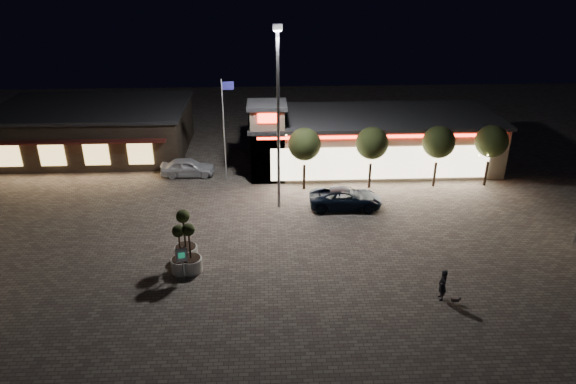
{
  "coord_description": "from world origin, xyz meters",
  "views": [
    {
      "loc": [
        1.08,
        -24.55,
        16.09
      ],
      "look_at": [
        2.54,
        6.0,
        2.04
      ],
      "focal_mm": 32.0,
      "sensor_mm": 36.0,
      "label": 1
    }
  ],
  "objects_px": {
    "white_sedan": "(188,167)",
    "planter_mid": "(191,257)",
    "pickup_truck": "(346,198)",
    "pedestrian": "(442,285)",
    "planter_left": "(186,245)",
    "valet_sign": "(182,258)"
  },
  "relations": [
    {
      "from": "white_sedan",
      "to": "pedestrian",
      "type": "bearing_deg",
      "value": -138.87
    },
    {
      "from": "planter_mid",
      "to": "valet_sign",
      "type": "distance_m",
      "value": 0.93
    },
    {
      "from": "white_sedan",
      "to": "planter_mid",
      "type": "relative_size",
      "value": 1.44
    },
    {
      "from": "planter_mid",
      "to": "pickup_truck",
      "type": "bearing_deg",
      "value": 37.67
    },
    {
      "from": "planter_mid",
      "to": "valet_sign",
      "type": "bearing_deg",
      "value": -114.56
    },
    {
      "from": "pickup_truck",
      "to": "pedestrian",
      "type": "height_order",
      "value": "pedestrian"
    },
    {
      "from": "pedestrian",
      "to": "planter_mid",
      "type": "xyz_separation_m",
      "value": [
        -13.16,
        3.25,
        0.07
      ]
    },
    {
      "from": "pedestrian",
      "to": "valet_sign",
      "type": "bearing_deg",
      "value": -100.86
    },
    {
      "from": "white_sedan",
      "to": "planter_left",
      "type": "bearing_deg",
      "value": -173.39
    },
    {
      "from": "planter_mid",
      "to": "valet_sign",
      "type": "height_order",
      "value": "planter_mid"
    },
    {
      "from": "white_sedan",
      "to": "planter_mid",
      "type": "height_order",
      "value": "planter_mid"
    },
    {
      "from": "pickup_truck",
      "to": "white_sedan",
      "type": "height_order",
      "value": "white_sedan"
    },
    {
      "from": "planter_mid",
      "to": "valet_sign",
      "type": "relative_size",
      "value": 1.56
    },
    {
      "from": "pedestrian",
      "to": "planter_left",
      "type": "distance_m",
      "value": 14.29
    },
    {
      "from": "pickup_truck",
      "to": "pedestrian",
      "type": "distance_m",
      "value": 11.34
    },
    {
      "from": "pickup_truck",
      "to": "white_sedan",
      "type": "relative_size",
      "value": 1.19
    },
    {
      "from": "valet_sign",
      "to": "planter_left",
      "type": "bearing_deg",
      "value": 92.52
    },
    {
      "from": "pickup_truck",
      "to": "planter_left",
      "type": "relative_size",
      "value": 1.56
    },
    {
      "from": "planter_left",
      "to": "planter_mid",
      "type": "distance_m",
      "value": 1.22
    },
    {
      "from": "planter_mid",
      "to": "valet_sign",
      "type": "xyz_separation_m",
      "value": [
        -0.35,
        -0.76,
        0.41
      ]
    },
    {
      "from": "pedestrian",
      "to": "planter_mid",
      "type": "distance_m",
      "value": 13.56
    },
    {
      "from": "pickup_truck",
      "to": "planter_mid",
      "type": "distance_m",
      "value": 12.42
    }
  ]
}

